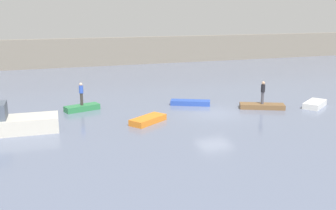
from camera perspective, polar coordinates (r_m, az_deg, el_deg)
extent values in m
plane|color=slate|center=(28.76, 7.01, -1.24)|extent=(120.00, 120.00, 0.00)
cube|color=gray|center=(55.29, -6.35, 8.00)|extent=(80.00, 1.20, 3.85)
cube|color=beige|center=(25.91, -22.91, -2.84)|extent=(6.35, 2.38, 0.96)
cube|color=#2D7F47|center=(30.04, -12.67, -0.41)|extent=(2.78, 1.62, 0.43)
cube|color=orange|center=(26.13, -2.99, -2.22)|extent=(2.90, 2.47, 0.41)
cube|color=#2B4CAD|center=(31.15, 3.35, 0.36)|extent=(3.27, 2.23, 0.38)
cube|color=brown|center=(30.84, 13.81, -0.16)|extent=(3.55, 2.42, 0.37)
cube|color=white|center=(32.58, 21.01, 0.12)|extent=(2.81, 2.44, 0.45)
cylinder|color=#38332D|center=(29.89, -12.74, 0.87)|extent=(0.22, 0.22, 0.94)
cylinder|color=blue|center=(29.73, -12.81, 2.27)|extent=(0.32, 0.32, 0.55)
sphere|color=beige|center=(29.66, -12.85, 3.02)|extent=(0.24, 0.24, 0.24)
cylinder|color=#4C4C56|center=(30.69, 13.88, 1.03)|extent=(0.22, 0.22, 0.95)
cylinder|color=black|center=(30.54, 13.97, 2.43)|extent=(0.32, 0.32, 0.58)
sphere|color=tan|center=(30.46, 14.01, 3.20)|extent=(0.25, 0.25, 0.25)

